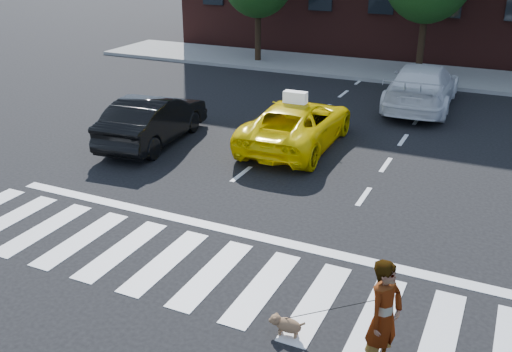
{
  "coord_description": "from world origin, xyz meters",
  "views": [
    {
      "loc": [
        4.44,
        -7.6,
        5.65
      ],
      "look_at": [
        -0.11,
        2.1,
        1.1
      ],
      "focal_mm": 40.0,
      "sensor_mm": 36.0,
      "label": 1
    }
  ],
  "objects_px": {
    "taxi": "(297,124)",
    "white_suv": "(422,86)",
    "black_sedan": "(153,119)",
    "dog": "(286,324)",
    "woman": "(384,317)"
  },
  "relations": [
    {
      "from": "white_suv",
      "to": "woman",
      "type": "bearing_deg",
      "value": 95.91
    },
    {
      "from": "white_suv",
      "to": "woman",
      "type": "height_order",
      "value": "woman"
    },
    {
      "from": "taxi",
      "to": "black_sedan",
      "type": "xyz_separation_m",
      "value": [
        -3.89,
        -1.5,
        0.04
      ]
    },
    {
      "from": "woman",
      "to": "black_sedan",
      "type": "bearing_deg",
      "value": 73.37
    },
    {
      "from": "black_sedan",
      "to": "white_suv",
      "type": "distance_m",
      "value": 9.52
    },
    {
      "from": "taxi",
      "to": "white_suv",
      "type": "height_order",
      "value": "white_suv"
    },
    {
      "from": "black_sedan",
      "to": "dog",
      "type": "distance_m",
      "value": 9.45
    },
    {
      "from": "white_suv",
      "to": "woman",
      "type": "relative_size",
      "value": 3.08
    },
    {
      "from": "white_suv",
      "to": "dog",
      "type": "distance_m",
      "value": 13.57
    },
    {
      "from": "black_sedan",
      "to": "dog",
      "type": "relative_size",
      "value": 7.4
    },
    {
      "from": "taxi",
      "to": "white_suv",
      "type": "xyz_separation_m",
      "value": [
        2.51,
        5.56,
        0.11
      ]
    },
    {
      "from": "taxi",
      "to": "woman",
      "type": "height_order",
      "value": "woman"
    },
    {
      "from": "taxi",
      "to": "dog",
      "type": "relative_size",
      "value": 8.3
    },
    {
      "from": "taxi",
      "to": "woman",
      "type": "xyz_separation_m",
      "value": [
        4.42,
        -8.1,
        0.2
      ]
    },
    {
      "from": "woman",
      "to": "dog",
      "type": "bearing_deg",
      "value": 107.73
    }
  ]
}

